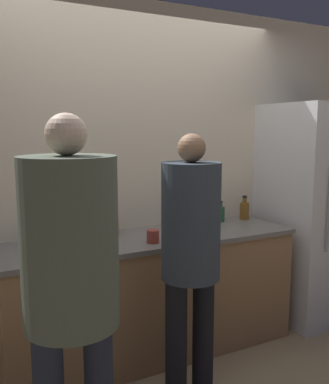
{
  "coord_description": "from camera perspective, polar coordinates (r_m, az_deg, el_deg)",
  "views": [
    {
      "loc": [
        -1.3,
        -2.35,
        1.65
      ],
      "look_at": [
        0.0,
        0.15,
        1.23
      ],
      "focal_mm": 40.0,
      "sensor_mm": 36.0,
      "label": 1
    }
  ],
  "objects": [
    {
      "name": "bottle_green",
      "position": [
        3.59,
        7.45,
        -2.85
      ],
      "size": [
        0.07,
        0.07,
        0.17
      ],
      "color": "#236033",
      "rests_on": "counter"
    },
    {
      "name": "person_center",
      "position": [
        2.52,
        3.5,
        -7.4
      ],
      "size": [
        0.34,
        0.34,
        1.62
      ],
      "color": "black",
      "rests_on": "ground_plane"
    },
    {
      "name": "bottle_dark",
      "position": [
        2.89,
        -12.66,
        -5.43
      ],
      "size": [
        0.07,
        0.07,
        0.22
      ],
      "color": "#333338",
      "rests_on": "counter"
    },
    {
      "name": "fruit_bowl",
      "position": [
        3.15,
        -8.79,
        -4.83
      ],
      "size": [
        0.29,
        0.29,
        0.14
      ],
      "color": "brown",
      "rests_on": "counter"
    },
    {
      "name": "counter",
      "position": [
        3.25,
        -1.87,
        -13.39
      ],
      "size": [
        2.17,
        0.67,
        0.88
      ],
      "color": "#9E754C",
      "rests_on": "ground_plane"
    },
    {
      "name": "ground_plane",
      "position": [
        3.15,
        1.36,
        -23.12
      ],
      "size": [
        14.0,
        14.0,
        0.0
      ],
      "primitive_type": "plane",
      "color": "#9E8460"
    },
    {
      "name": "person_left",
      "position": [
        1.86,
        -12.4,
        -10.42
      ],
      "size": [
        0.4,
        0.4,
        1.71
      ],
      "color": "#232838",
      "rests_on": "ground_plane"
    },
    {
      "name": "cup_red",
      "position": [
        2.92,
        -1.55,
        -5.93
      ],
      "size": [
        0.08,
        0.08,
        0.09
      ],
      "color": "#A33D33",
      "rests_on": "counter"
    },
    {
      "name": "refrigerator",
      "position": [
        3.97,
        19.11,
        -2.51
      ],
      "size": [
        0.77,
        0.74,
        1.86
      ],
      "color": "white",
      "rests_on": "ground_plane"
    },
    {
      "name": "utensil_crock",
      "position": [
        3.32,
        3.24,
        -3.61
      ],
      "size": [
        0.1,
        0.1,
        0.31
      ],
      "color": "#ADA393",
      "rests_on": "counter"
    },
    {
      "name": "bottle_amber",
      "position": [
        3.72,
        10.61,
        -2.37
      ],
      "size": [
        0.08,
        0.08,
        0.2
      ],
      "color": "brown",
      "rests_on": "counter"
    },
    {
      "name": "wall_back",
      "position": [
        3.33,
        -4.34,
        2.38
      ],
      "size": [
        5.2,
        0.06,
        2.6
      ],
      "color": "beige",
      "rests_on": "ground_plane"
    }
  ]
}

